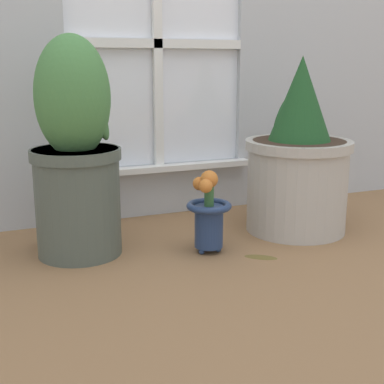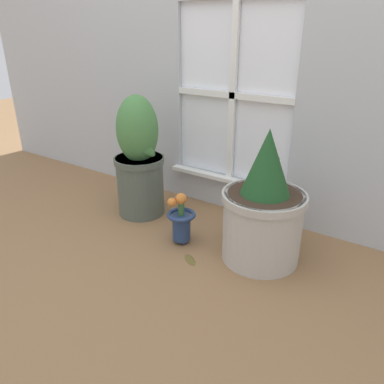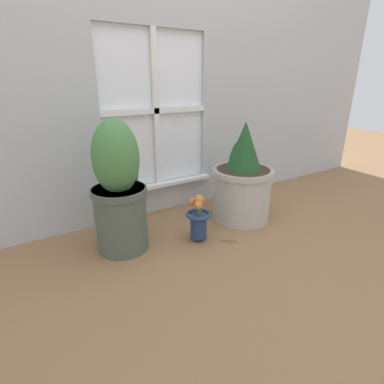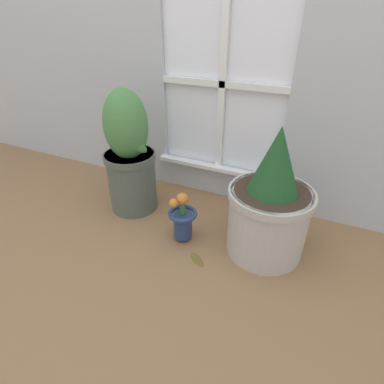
% 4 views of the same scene
% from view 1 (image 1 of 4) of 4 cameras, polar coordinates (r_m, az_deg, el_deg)
% --- Properties ---
extents(ground_plane, '(10.00, 10.00, 0.00)m').
position_cam_1_polar(ground_plane, '(1.74, 3.41, -7.58)').
color(ground_plane, olive).
extents(potted_plant_left, '(0.30, 0.30, 0.72)m').
position_cam_1_polar(potted_plant_left, '(1.78, -12.29, 3.79)').
color(potted_plant_left, '#4C564C').
rests_on(potted_plant_left, ground_plane).
extents(potted_plant_right, '(0.40, 0.40, 0.66)m').
position_cam_1_polar(potted_plant_right, '(2.05, 11.23, 3.09)').
color(potted_plant_right, '#B7B2A8').
rests_on(potted_plant_right, ground_plane).
extents(flower_vase, '(0.15, 0.15, 0.28)m').
position_cam_1_polar(flower_vase, '(1.80, 1.68, -2.32)').
color(flower_vase, navy).
rests_on(flower_vase, ground_plane).
extents(fallen_leaf, '(0.11, 0.10, 0.01)m').
position_cam_1_polar(fallen_leaf, '(1.80, 7.32, -6.79)').
color(fallen_leaf, brown).
rests_on(fallen_leaf, ground_plane).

